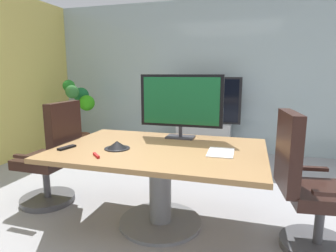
% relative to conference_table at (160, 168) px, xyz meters
% --- Properties ---
extents(ground_plane, '(6.98, 6.98, 0.00)m').
position_rel_conference_table_xyz_m(ground_plane, '(0.10, -0.13, -0.54)').
color(ground_plane, '#99999E').
extents(wall_back_glass_partition, '(5.98, 0.10, 2.61)m').
position_rel_conference_table_xyz_m(wall_back_glass_partition, '(0.10, 2.75, 0.76)').
color(wall_back_glass_partition, '#9EB2B7').
rests_on(wall_back_glass_partition, ground).
extents(conference_table, '(1.81, 1.22, 0.72)m').
position_rel_conference_table_xyz_m(conference_table, '(0.00, 0.00, 0.00)').
color(conference_table, olive).
rests_on(conference_table, ground).
extents(office_chair_left, '(0.60, 0.57, 1.09)m').
position_rel_conference_table_xyz_m(office_chair_left, '(-1.21, 0.08, -0.08)').
color(office_chair_left, '#4C4C51').
rests_on(office_chair_left, ground).
extents(office_chair_right, '(0.62, 0.60, 1.09)m').
position_rel_conference_table_xyz_m(office_chair_right, '(1.21, -0.05, -0.08)').
color(office_chair_right, '#4C4C51').
rests_on(office_chair_right, ground).
extents(tv_monitor, '(0.84, 0.18, 0.64)m').
position_rel_conference_table_xyz_m(tv_monitor, '(0.08, 0.44, 0.54)').
color(tv_monitor, '#333338').
rests_on(tv_monitor, conference_table).
extents(wall_display_unit, '(1.20, 0.36, 1.31)m').
position_rel_conference_table_xyz_m(wall_display_unit, '(0.00, 2.40, -0.10)').
color(wall_display_unit, '#B7BABC').
rests_on(wall_display_unit, ground).
extents(potted_plant, '(0.62, 0.53, 1.26)m').
position_rel_conference_table_xyz_m(potted_plant, '(-2.15, 2.03, 0.14)').
color(potted_plant, brown).
rests_on(potted_plant, ground).
extents(conference_phone, '(0.22, 0.22, 0.07)m').
position_rel_conference_table_xyz_m(conference_phone, '(-0.35, -0.14, 0.22)').
color(conference_phone, black).
rests_on(conference_phone, conference_table).
extents(remote_control, '(0.09, 0.18, 0.02)m').
position_rel_conference_table_xyz_m(remote_control, '(-0.77, -0.26, 0.19)').
color(remote_control, black).
rests_on(remote_control, conference_table).
extents(whiteboard_marker, '(0.11, 0.11, 0.02)m').
position_rel_conference_table_xyz_m(whiteboard_marker, '(-0.40, -0.40, 0.19)').
color(whiteboard_marker, red).
rests_on(whiteboard_marker, conference_table).
extents(paper_notepad, '(0.22, 0.30, 0.01)m').
position_rel_conference_table_xyz_m(paper_notepad, '(0.53, -0.02, 0.19)').
color(paper_notepad, white).
rests_on(paper_notepad, conference_table).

